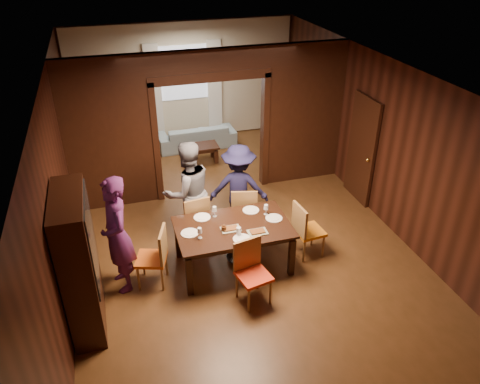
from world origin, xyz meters
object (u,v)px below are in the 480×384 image
object	(u,v)px
sofa	(197,136)
hutch	(79,263)
chair_left	(151,257)
person_grey	(188,192)
dining_table	(233,246)
person_navy	(239,188)
person_purple	(117,235)
chair_near	(254,274)
chair_far_r	(244,210)
chair_right	(309,229)
chair_far_l	(194,219)
coffee_table	(201,154)

from	to	relation	value
sofa	hutch	bearing A→B (deg)	62.01
chair_left	person_grey	bearing A→B (deg)	160.58
dining_table	person_navy	bearing A→B (deg)	69.15
person_purple	sofa	distance (m)	5.23
person_grey	chair_near	world-z (taller)	person_grey
chair_left	chair_far_r	bearing A→B (deg)	134.82
person_grey	person_navy	size ratio (longest dim) A/B	1.13
chair_far_r	hutch	xyz separation A→B (m)	(-2.68, -1.42, 0.52)
chair_right	chair_near	distance (m)	1.47
chair_far_l	hutch	size ratio (longest dim) A/B	0.48
chair_left	hutch	size ratio (longest dim) A/B	0.48
person_grey	chair_far_r	size ratio (longest dim) A/B	1.88
chair_near	chair_far_l	bearing A→B (deg)	95.52
chair_left	hutch	bearing A→B (deg)	-42.22
sofa	dining_table	distance (m)	4.78
sofa	chair_near	xyz separation A→B (m)	(-0.35, -5.63, 0.21)
chair_left	sofa	bearing A→B (deg)	178.43
person_grey	chair_far_l	xyz separation A→B (m)	(0.04, -0.19, -0.42)
dining_table	chair_right	xyz separation A→B (m)	(1.28, -0.06, 0.10)
dining_table	chair_far_l	xyz separation A→B (m)	(-0.47, 0.80, 0.10)
person_navy	chair_far_l	size ratio (longest dim) A/B	1.66
person_grey	hutch	world-z (taller)	hutch
sofa	chair_near	distance (m)	5.64
chair_right	hutch	distance (m)	3.61
person_navy	chair_far_l	world-z (taller)	person_navy
person_purple	coffee_table	distance (m)	4.44
chair_near	sofa	bearing A→B (deg)	74.57
chair_far_l	chair_far_r	world-z (taller)	same
chair_right	chair_far_r	world-z (taller)	same
hutch	person_purple	bearing A→B (deg)	50.44
person_grey	hutch	size ratio (longest dim) A/B	0.91
person_navy	chair_near	world-z (taller)	person_navy
chair_right	chair_far_r	distance (m)	1.23
chair_left	coffee_table	bearing A→B (deg)	175.61
sofa	chair_left	size ratio (longest dim) A/B	1.95
chair_far_l	chair_right	bearing A→B (deg)	146.10
chair_far_l	person_navy	bearing A→B (deg)	-171.19
chair_left	chair_right	xyz separation A→B (m)	(2.58, -0.01, 0.00)
dining_table	chair_near	bearing A→B (deg)	-86.20
person_navy	person_grey	bearing A→B (deg)	23.96
hutch	chair_far_l	bearing A→B (deg)	38.04
chair_right	chair_far_l	bearing A→B (deg)	58.07
sofa	hutch	xyz separation A→B (m)	(-2.66, -5.35, 0.72)
person_grey	chair_far_r	world-z (taller)	person_grey
sofa	dining_table	size ratio (longest dim) A/B	1.07
person_purple	chair_far_l	xyz separation A→B (m)	(1.27, 0.78, -0.44)
person_grey	person_navy	world-z (taller)	person_grey
coffee_table	hutch	xyz separation A→B (m)	(-2.57, -4.48, 0.80)
person_grey	coffee_table	world-z (taller)	person_grey
person_navy	hutch	bearing A→B (deg)	51.35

